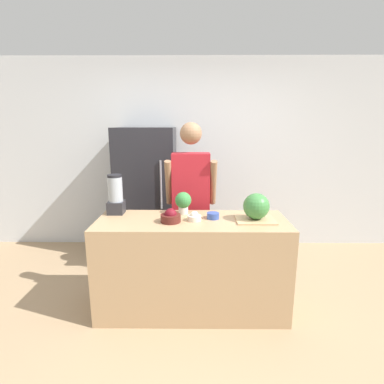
{
  "coord_description": "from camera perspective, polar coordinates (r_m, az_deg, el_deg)",
  "views": [
    {
      "loc": [
        0.02,
        -2.25,
        1.72
      ],
      "look_at": [
        0.0,
        0.35,
        1.13
      ],
      "focal_mm": 28.0,
      "sensor_mm": 36.0,
      "label": 1
    }
  ],
  "objects": [
    {
      "name": "ground_plane",
      "position": [
        2.84,
        -0.07,
        -24.62
      ],
      "size": [
        14.0,
        14.0,
        0.0
      ],
      "primitive_type": "plane",
      "color": "tan"
    },
    {
      "name": "wall_back",
      "position": [
        4.23,
        0.2,
        7.06
      ],
      "size": [
        8.0,
        0.06,
        2.6
      ],
      "color": "silver",
      "rests_on": "ground_plane"
    },
    {
      "name": "counter_island",
      "position": [
        2.87,
        -0.01,
        -13.74
      ],
      "size": [
        1.72,
        0.63,
        0.88
      ],
      "color": "tan",
      "rests_on": "ground_plane"
    },
    {
      "name": "refrigerator",
      "position": [
        4.0,
        -8.58,
        -0.08
      ],
      "size": [
        0.75,
        0.65,
        1.68
      ],
      "color": "#232328",
      "rests_on": "ground_plane"
    },
    {
      "name": "person",
      "position": [
        3.22,
        -0.21,
        -1.92
      ],
      "size": [
        0.54,
        0.27,
        1.74
      ],
      "color": "gray",
      "rests_on": "ground_plane"
    },
    {
      "name": "cutting_board",
      "position": [
        2.74,
        11.94,
        -5.21
      ],
      "size": [
        0.34,
        0.27,
        0.01
      ],
      "color": "tan",
      "rests_on": "counter_island"
    },
    {
      "name": "watermelon",
      "position": [
        2.71,
        12.14,
        -2.67
      ],
      "size": [
        0.23,
        0.23,
        0.23
      ],
      "color": "#3D7F3D",
      "rests_on": "cutting_board"
    },
    {
      "name": "bowl_cherries",
      "position": [
        2.64,
        -4.08,
        -4.74
      ],
      "size": [
        0.18,
        0.18,
        0.12
      ],
      "color": "#511E19",
      "rests_on": "counter_island"
    },
    {
      "name": "bowl_cream",
      "position": [
        2.67,
        0.46,
        -4.78
      ],
      "size": [
        0.12,
        0.12,
        0.09
      ],
      "color": "beige",
      "rests_on": "counter_island"
    },
    {
      "name": "bowl_small_blue",
      "position": [
        2.74,
        4.02,
        -4.52
      ],
      "size": [
        0.11,
        0.11,
        0.05
      ],
      "color": "#334C9E",
      "rests_on": "counter_island"
    },
    {
      "name": "blender",
      "position": [
        2.94,
        -14.37,
        -0.58
      ],
      "size": [
        0.15,
        0.15,
        0.38
      ],
      "color": "#28282D",
      "rests_on": "counter_island"
    },
    {
      "name": "potted_plant",
      "position": [
        2.86,
        -1.69,
        -1.8
      ],
      "size": [
        0.16,
        0.16,
        0.21
      ],
      "color": "beige",
      "rests_on": "counter_island"
    }
  ]
}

